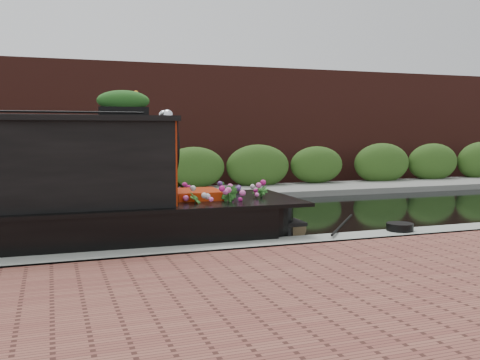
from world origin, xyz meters
name	(u,v)px	position (x,y,z in m)	size (l,w,h in m)	color
ground	(142,226)	(0.00, 0.00, 0.00)	(80.00, 80.00, 0.00)	black
near_bank_coping	(181,267)	(0.00, -3.30, 0.00)	(40.00, 0.60, 0.50)	gray
far_bank_path	(116,200)	(0.00, 4.20, 0.00)	(40.00, 2.40, 0.34)	gray
far_hedge	(113,196)	(0.00, 5.10, 0.00)	(40.00, 1.10, 2.80)	#31561C
far_brick_wall	(105,189)	(0.00, 7.20, 0.00)	(40.00, 1.00, 8.00)	#4E201A
rope_fender	(292,228)	(2.27, -2.01, 0.18)	(0.36, 0.36, 0.39)	brown
coiled_mooring_rope	(400,227)	(3.64, -3.17, 0.31)	(0.43, 0.43, 0.12)	black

